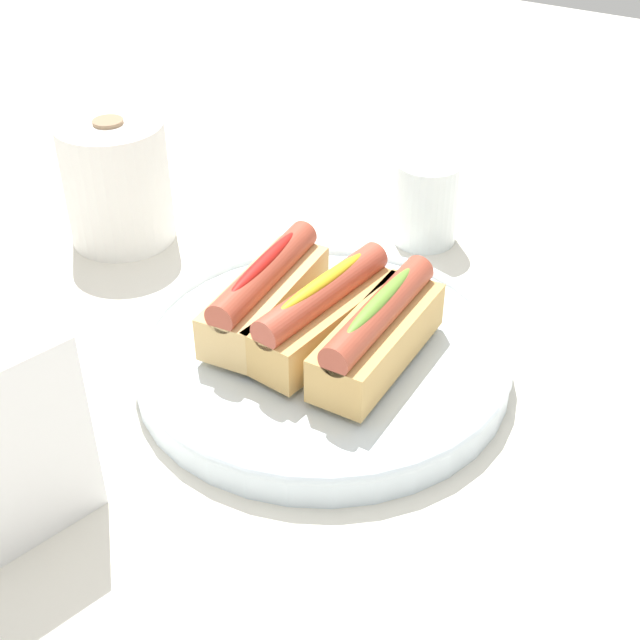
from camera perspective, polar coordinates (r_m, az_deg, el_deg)
name	(u,v)px	position (r m, az deg, el deg)	size (l,w,h in m)	color
ground_plane	(306,387)	(0.74, -0.90, -4.38)	(2.40, 2.40, 0.00)	silver
serving_bowl	(320,353)	(0.75, 0.00, -2.18)	(0.32, 0.32, 0.03)	silver
hotdog_front	(378,333)	(0.70, 3.85, -0.83)	(0.15, 0.05, 0.06)	tan
hotdog_back	(320,312)	(0.72, 0.00, 0.51)	(0.15, 0.07, 0.06)	tan
hotdog_side	(265,293)	(0.75, -3.61, 1.76)	(0.15, 0.07, 0.06)	#DBB270
water_glass	(426,204)	(0.93, 6.95, 7.52)	(0.07, 0.07, 0.09)	white
paper_towel_roll	(117,183)	(0.94, -13.15, 8.76)	(0.11, 0.11, 0.13)	white
napkin_box	(2,449)	(0.61, -20.09, -7.93)	(0.11, 0.04, 0.15)	white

